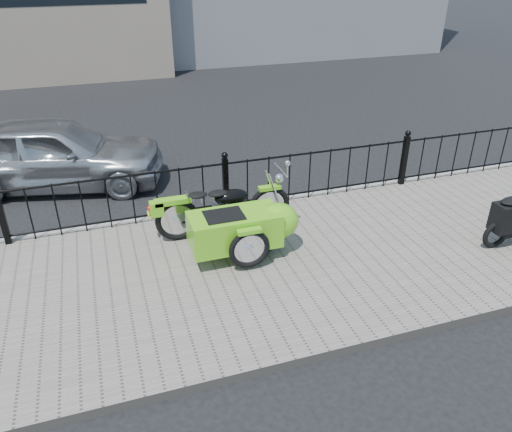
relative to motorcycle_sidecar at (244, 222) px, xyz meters
name	(u,v)px	position (x,y,z in m)	size (l,w,h in m)	color
ground	(249,254)	(0.09, 0.03, -0.59)	(120.00, 120.00, 0.00)	black
sidewalk	(259,269)	(0.09, -0.47, -0.53)	(30.00, 3.80, 0.12)	slate
curb	(224,209)	(0.09, 1.47, -0.53)	(30.00, 0.10, 0.12)	gray
iron_fence	(226,186)	(0.09, 1.33, -0.01)	(14.11, 0.11, 1.08)	black
motorcycle_sidecar	(244,222)	(0.00, 0.00, 0.00)	(2.28, 1.48, 0.98)	black
spare_tire	(268,234)	(0.32, -0.17, -0.16)	(0.62, 0.62, 0.09)	black
sedan_car	(55,153)	(-2.69, 3.58, 0.10)	(1.63, 4.05, 1.38)	#ABADB2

